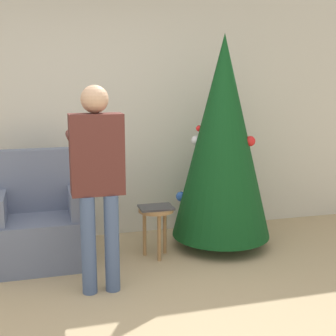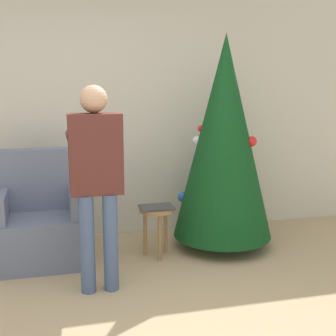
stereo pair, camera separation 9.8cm
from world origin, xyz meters
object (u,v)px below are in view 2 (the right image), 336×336
Objects in this scene: person_standing at (96,170)px; side_stool at (157,218)px; armchair at (40,224)px; christmas_tree at (224,138)px.

person_standing is 1.03m from side_stool.
armchair is at bearing 172.23° from side_stool.
christmas_tree is at bearing 8.97° from side_stool.
christmas_tree reaches higher than person_standing.
armchair is at bearing 178.87° from christmas_tree.
side_stool is (-0.72, -0.11, -0.74)m from christmas_tree.
side_stool is (0.62, 0.56, -0.61)m from person_standing.
person_standing is (-1.33, -0.67, -0.13)m from christmas_tree.
armchair is 0.63× the size of person_standing.
person_standing reaches higher than side_stool.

